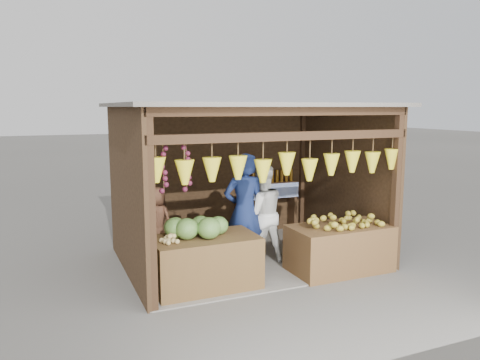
# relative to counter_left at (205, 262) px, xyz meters

# --- Properties ---
(ground) EXTENTS (80.00, 80.00, 0.00)m
(ground) POSITION_rel_counter_left_xyz_m (1.07, 0.96, -0.38)
(ground) COLOR #514F49
(ground) RESTS_ON ground
(stall_structure) EXTENTS (4.30, 3.30, 2.66)m
(stall_structure) POSITION_rel_counter_left_xyz_m (1.04, 0.92, 1.28)
(stall_structure) COLOR slate
(stall_structure) RESTS_ON ground
(back_shelf) EXTENTS (1.25, 0.32, 1.32)m
(back_shelf) POSITION_rel_counter_left_xyz_m (2.12, 2.24, 0.49)
(back_shelf) COLOR #382314
(back_shelf) RESTS_ON ground
(counter_left) EXTENTS (1.51, 0.85, 0.76)m
(counter_left) POSITION_rel_counter_left_xyz_m (0.00, 0.00, 0.00)
(counter_left) COLOR #523A1B
(counter_left) RESTS_ON ground
(counter_right) EXTENTS (1.59, 0.85, 0.74)m
(counter_right) POSITION_rel_counter_left_xyz_m (2.21, -0.15, -0.01)
(counter_right) COLOR #50341A
(counter_right) RESTS_ON ground
(stool) EXTENTS (0.31, 0.31, 0.29)m
(stool) POSITION_rel_counter_left_xyz_m (-0.47, 0.92, -0.23)
(stool) COLOR black
(stool) RESTS_ON ground
(man_standing) EXTENTS (0.74, 0.54, 1.87)m
(man_standing) POSITION_rel_counter_left_xyz_m (0.89, 0.62, 0.56)
(man_standing) COLOR navy
(man_standing) RESTS_ON ground
(woman_standing) EXTENTS (0.87, 0.71, 1.67)m
(woman_standing) POSITION_rel_counter_left_xyz_m (1.25, 0.73, 0.45)
(woman_standing) COLOR white
(woman_standing) RESTS_ON ground
(vendor_seated) EXTENTS (0.62, 0.61, 1.08)m
(vendor_seated) POSITION_rel_counter_left_xyz_m (-0.47, 0.92, 0.45)
(vendor_seated) COLOR brown
(vendor_seated) RESTS_ON stool
(melon_pile) EXTENTS (1.00, 0.50, 0.32)m
(melon_pile) POSITION_rel_counter_left_xyz_m (-0.10, 0.04, 0.54)
(melon_pile) COLOR #1E5416
(melon_pile) RESTS_ON counter_left
(tanfruit_pile) EXTENTS (0.34, 0.40, 0.13)m
(tanfruit_pile) POSITION_rel_counter_left_xyz_m (-0.56, -0.04, 0.45)
(tanfruit_pile) COLOR tan
(tanfruit_pile) RESTS_ON counter_left
(mango_pile) EXTENTS (1.40, 0.64, 0.22)m
(mango_pile) POSITION_rel_counter_left_xyz_m (2.24, -0.19, 0.47)
(mango_pile) COLOR #B96E18
(mango_pile) RESTS_ON counter_right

